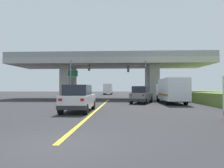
# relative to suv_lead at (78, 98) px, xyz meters

# --- Properties ---
(ground) EXTENTS (160.00, 160.00, 0.00)m
(ground) POSITION_rel_suv_lead_xyz_m (1.22, 19.70, -1.01)
(ground) COLOR #2B2B2D
(overpass_bridge) EXTENTS (32.80, 9.04, 7.43)m
(overpass_bridge) POSITION_rel_suv_lead_xyz_m (1.22, 19.70, 4.25)
(overpass_bridge) COLOR #A8A59E
(overpass_bridge) RESTS_ON ground
(lane_divider_stripe) EXTENTS (0.20, 25.79, 0.01)m
(lane_divider_stripe) POSITION_rel_suv_lead_xyz_m (1.22, 3.94, -1.01)
(lane_divider_stripe) COLOR yellow
(lane_divider_stripe) RESTS_ON ground
(suv_lead) EXTENTS (1.98, 4.68, 2.02)m
(suv_lead) POSITION_rel_suv_lead_xyz_m (0.00, 0.00, 0.00)
(suv_lead) COLOR silver
(suv_lead) RESTS_ON ground
(suv_crossing) EXTENTS (3.19, 4.94, 2.02)m
(suv_crossing) POSITION_rel_suv_lead_xyz_m (5.59, 9.01, -0.00)
(suv_crossing) COLOR slate
(suv_crossing) RESTS_ON ground
(box_truck) EXTENTS (2.33, 7.57, 2.88)m
(box_truck) POSITION_rel_suv_lead_xyz_m (9.06, 8.89, 0.53)
(box_truck) COLOR silver
(box_truck) RESTS_ON ground
(traffic_signal_nearside) EXTENTS (2.82, 0.36, 5.87)m
(traffic_signal_nearside) POSITION_rel_suv_lead_xyz_m (5.91, 15.10, 2.69)
(traffic_signal_nearside) COLOR #56595E
(traffic_signal_nearside) RESTS_ON ground
(traffic_signal_farside) EXTENTS (3.01, 0.36, 6.11)m
(traffic_signal_farside) POSITION_rel_suv_lead_xyz_m (-3.42, 14.67, 2.83)
(traffic_signal_farside) COLOR slate
(traffic_signal_farside) RESTS_ON ground
(highway_sign) EXTENTS (1.65, 0.17, 4.87)m
(highway_sign) POSITION_rel_suv_lead_xyz_m (-4.62, 17.01, 2.59)
(highway_sign) COLOR #56595E
(highway_sign) RESTS_ON ground
(semi_truck_distant) EXTENTS (2.33, 6.74, 3.06)m
(semi_truck_distant) POSITION_rel_suv_lead_xyz_m (-0.69, 42.91, 0.60)
(semi_truck_distant) COLOR red
(semi_truck_distant) RESTS_ON ground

